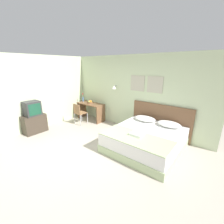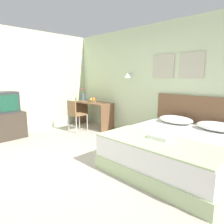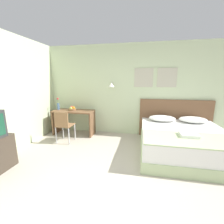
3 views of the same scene
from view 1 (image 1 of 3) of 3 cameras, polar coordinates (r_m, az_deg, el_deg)
ground_plane at (r=4.23m, az=-14.22°, el=-15.98°), size 24.00×24.00×0.00m
wall_back at (r=5.56m, az=6.58°, el=7.34°), size 5.84×0.31×2.65m
wall_left at (r=5.84m, az=-32.46°, el=5.17°), size 0.06×5.57×2.65m
bed at (r=4.41m, az=12.55°, el=-10.26°), size 1.85×1.98×0.55m
headboard at (r=5.17m, az=17.82°, el=-3.17°), size 1.97×0.06×1.10m
pillow_left at (r=5.02m, az=12.48°, el=-2.45°), size 0.70×0.46×0.15m
pillow_right at (r=4.75m, az=20.86°, el=-4.33°), size 0.70×0.46×0.15m
throw_blanket at (r=3.83m, az=8.93°, el=-9.67°), size 1.79×0.79×0.02m
folded_towel_near_foot at (r=3.93m, az=9.55°, el=-8.25°), size 0.32×0.28×0.06m
desk at (r=6.51m, az=-8.10°, el=1.43°), size 1.21×0.53×0.74m
desk_chair at (r=6.09m, az=-12.47°, el=-0.05°), size 0.40×0.40×0.84m
fruit_bowl at (r=6.49m, az=-8.41°, el=3.81°), size 0.23×0.23×0.13m
flower_vase at (r=6.81m, az=-10.99°, el=5.10°), size 0.07×0.07×0.37m
tv_stand at (r=5.95m, az=-27.39°, el=-3.99°), size 0.43×0.74×0.64m
television at (r=5.79m, az=-28.14°, el=1.21°), size 0.42×0.49×0.49m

